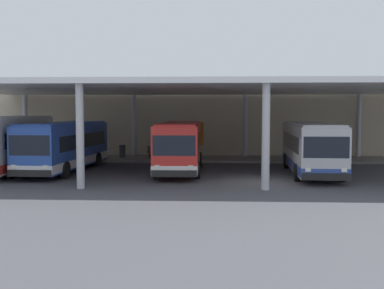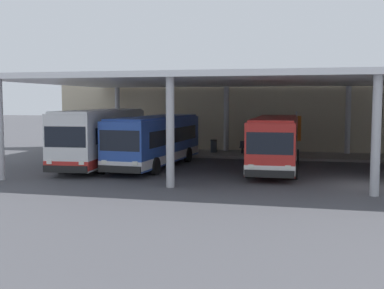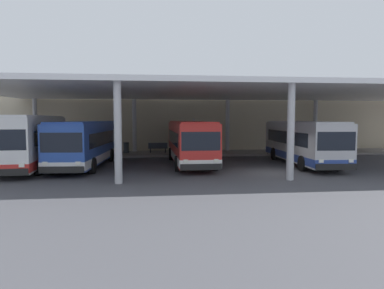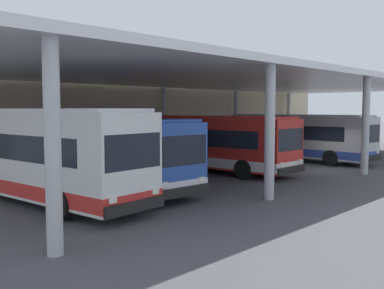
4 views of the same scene
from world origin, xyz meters
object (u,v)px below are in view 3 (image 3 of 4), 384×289
(trash_bin, at_px, (126,148))
(bus_far_bay, at_px, (302,142))
(bus_second_bay, at_px, (86,143))
(bus_middle_bay, at_px, (190,142))
(banner_sign, at_px, (194,134))
(bus_nearest_bay, at_px, (32,141))
(bench_waiting, at_px, (158,148))

(trash_bin, bearing_deg, bus_far_bay, -31.75)
(bus_second_bay, bearing_deg, bus_far_bay, -2.32)
(bus_middle_bay, xyz_separation_m, banner_sign, (1.03, 6.46, 0.32))
(bus_nearest_bay, xyz_separation_m, trash_bin, (5.73, 7.89, -1.16))
(bus_nearest_bay, bearing_deg, bus_far_bay, -1.18)
(bus_second_bay, bearing_deg, trash_bin, 73.86)
(bus_nearest_bay, bearing_deg, trash_bin, 54.01)
(bus_middle_bay, bearing_deg, bus_far_bay, -5.99)
(bus_second_bay, relative_size, trash_bin, 10.88)
(bus_middle_bay, bearing_deg, bus_nearest_bay, -177.55)
(bench_waiting, bearing_deg, bus_middle_bay, -72.96)
(bus_nearest_bay, bearing_deg, bus_middle_bay, 2.45)
(trash_bin, bearing_deg, bus_second_bay, -106.14)
(bench_waiting, relative_size, banner_sign, 0.56)
(bus_far_bay, bearing_deg, bus_nearest_bay, 178.82)
(trash_bin, relative_size, banner_sign, 0.31)
(bus_middle_bay, relative_size, bus_far_bay, 0.99)
(bus_nearest_bay, xyz_separation_m, bench_waiting, (8.67, 7.80, -1.18))
(bus_far_bay, bearing_deg, bus_middle_bay, 174.01)
(bus_second_bay, distance_m, bus_middle_bay, 7.40)
(bus_nearest_bay, height_order, bus_second_bay, bus_nearest_bay)
(bench_waiting, xyz_separation_m, trash_bin, (-2.94, 0.08, 0.01))
(bus_far_bay, bearing_deg, bus_second_bay, 177.68)
(trash_bin, height_order, banner_sign, banner_sign)
(banner_sign, bearing_deg, bench_waiting, 165.05)
(bus_second_bay, height_order, bench_waiting, bus_second_bay)
(bench_waiting, bearing_deg, trash_bin, 178.37)
(bus_far_bay, distance_m, trash_bin, 15.77)
(bus_middle_bay, height_order, trash_bin, bus_middle_bay)
(bus_far_bay, distance_m, banner_sign, 10.25)
(bus_second_bay, relative_size, banner_sign, 3.33)
(banner_sign, bearing_deg, bus_far_bay, -45.63)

